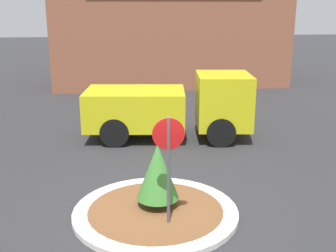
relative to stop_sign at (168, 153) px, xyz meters
The scene contains 6 objects.
ground_plane 1.79m from the stop_sign, 109.29° to the left, with size 120.00×120.00×0.00m, color #2D2D30.
traffic_island 1.73m from the stop_sign, 109.29° to the left, with size 3.73×3.73×0.12m.
stop_sign is the anchor object (origin of this frame).
island_shrub 1.09m from the stop_sign, 99.30° to the left, with size 0.97×0.97×1.48m.
utility_truck 6.45m from the stop_sign, 80.88° to the left, with size 5.99×2.96×2.29m.
storefront_building 18.13m from the stop_sign, 82.05° to the left, with size 13.47×6.07×6.22m.
Camera 1 is at (-0.92, -8.59, 4.55)m, focal length 45.00 mm.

